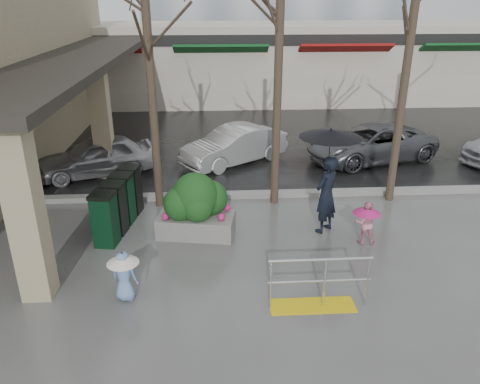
{
  "coord_description": "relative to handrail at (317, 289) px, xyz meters",
  "views": [
    {
      "loc": [
        -0.49,
        -8.35,
        5.38
      ],
      "look_at": [
        0.09,
        1.31,
        1.3
      ],
      "focal_mm": 35.0,
      "sensor_mm": 36.0,
      "label": 1
    }
  ],
  "objects": [
    {
      "name": "ground",
      "position": [
        -1.36,
        1.2,
        -0.38
      ],
      "size": [
        120.0,
        120.0,
        0.0
      ],
      "primitive_type": "plane",
      "color": "#51514F",
      "rests_on": "ground"
    },
    {
      "name": "street_asphalt",
      "position": [
        -1.36,
        23.2,
        -0.37
      ],
      "size": [
        120.0,
        36.0,
        0.01
      ],
      "primitive_type": "cube",
      "color": "black",
      "rests_on": "ground"
    },
    {
      "name": "curb",
      "position": [
        -1.36,
        5.2,
        -0.3
      ],
      "size": [
        120.0,
        0.3,
        0.15
      ],
      "primitive_type": "cube",
      "color": "gray",
      "rests_on": "ground"
    },
    {
      "name": "canopy_slab",
      "position": [
        -6.16,
        9.2,
        3.25
      ],
      "size": [
        2.8,
        18.0,
        0.25
      ],
      "primitive_type": "cube",
      "color": "#2D2823",
      "rests_on": "pillar_front"
    },
    {
      "name": "pillar_front",
      "position": [
        -5.26,
        0.7,
        1.37
      ],
      "size": [
        0.55,
        0.55,
        3.5
      ],
      "primitive_type": "cube",
      "color": "tan",
      "rests_on": "ground"
    },
    {
      "name": "pillar_back",
      "position": [
        -5.26,
        7.2,
        1.37
      ],
      "size": [
        0.55,
        0.55,
        3.5
      ],
      "primitive_type": "cube",
      "color": "tan",
      "rests_on": "ground"
    },
    {
      "name": "storefront_row",
      "position": [
        0.64,
        19.17,
        1.64
      ],
      "size": [
        34.0,
        6.74,
        4.0
      ],
      "color": "beige",
      "rests_on": "ground"
    },
    {
      "name": "handrail",
      "position": [
        0.0,
        0.0,
        0.0
      ],
      "size": [
        1.9,
        0.5,
        1.03
      ],
      "color": "yellow",
      "rests_on": "ground"
    },
    {
      "name": "tree_west",
      "position": [
        -3.36,
        4.8,
        4.71
      ],
      "size": [
        3.2,
        3.2,
        6.8
      ],
      "color": "#382B21",
      "rests_on": "ground"
    },
    {
      "name": "tree_midwest",
      "position": [
        -0.16,
        4.8,
        4.86
      ],
      "size": [
        3.2,
        3.2,
        7.0
      ],
      "color": "#382B21",
      "rests_on": "ground"
    },
    {
      "name": "tree_mideast",
      "position": [
        3.14,
        4.8,
        4.48
      ],
      "size": [
        3.2,
        3.2,
        6.5
      ],
      "color": "#382B21",
      "rests_on": "ground"
    },
    {
      "name": "woman",
      "position": [
        0.84,
        3.02,
        1.17
      ],
      "size": [
        1.47,
        1.47,
        2.62
      ],
      "rotation": [
        0.0,
        0.0,
        3.92
      ],
      "color": "black",
      "rests_on": "ground"
    },
    {
      "name": "child_pink",
      "position": [
        1.64,
        2.36,
        0.23
      ],
      "size": [
        0.65,
        0.65,
        1.04
      ],
      "rotation": [
        0.0,
        0.0,
        3.01
      ],
      "color": "pink",
      "rests_on": "ground"
    },
    {
      "name": "child_blue",
      "position": [
        -3.57,
        0.45,
        0.24
      ],
      "size": [
        0.61,
        0.61,
        1.02
      ],
      "rotation": [
        0.0,
        0.0,
        2.86
      ],
      "color": "#7498CF",
      "rests_on": "ground"
    },
    {
      "name": "planter",
      "position": [
        -2.29,
        3.02,
        0.38
      ],
      "size": [
        1.94,
        1.2,
        1.58
      ],
      "rotation": [
        0.0,
        0.0,
        -0.17
      ],
      "color": "gray",
      "rests_on": "ground"
    },
    {
      "name": "news_boxes",
      "position": [
        -4.21,
        3.52,
        0.27
      ],
      "size": [
        0.91,
        2.37,
        1.29
      ],
      "rotation": [
        0.0,
        0.0,
        -0.17
      ],
      "color": "#0B321A",
      "rests_on": "ground"
    },
    {
      "name": "car_a",
      "position": [
        -5.57,
        7.33,
        0.25
      ],
      "size": [
        3.98,
        2.69,
        1.26
      ],
      "primitive_type": "imported",
      "rotation": [
        0.0,
        0.0,
        -1.21
      ],
      "color": "#AFAFB4",
      "rests_on": "ground"
    },
    {
      "name": "car_b",
      "position": [
        -1.11,
        8.23,
        0.25
      ],
      "size": [
        3.9,
        3.28,
        1.26
      ],
      "primitive_type": "imported",
      "rotation": [
        0.0,
        0.0,
        -0.96
      ],
      "color": "silver",
      "rests_on": "ground"
    },
    {
      "name": "car_c",
      "position": [
        3.65,
        8.2,
        0.25
      ],
      "size": [
        4.95,
        3.32,
        1.26
      ],
      "primitive_type": "imported",
      "rotation": [
        0.0,
        0.0,
        -1.28
      ],
      "color": "#56585D",
      "rests_on": "ground"
    }
  ]
}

